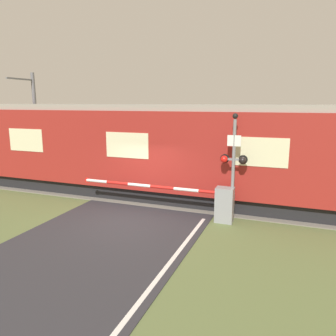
% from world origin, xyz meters
% --- Properties ---
extents(ground_plane, '(80.00, 80.00, 0.00)m').
position_xyz_m(ground_plane, '(0.00, 0.00, 0.00)').
color(ground_plane, '#5B6B3D').
extents(track_bed, '(36.00, 3.20, 0.13)m').
position_xyz_m(track_bed, '(0.00, 3.13, 0.02)').
color(track_bed, slate).
rests_on(track_bed, ground_plane).
extents(train, '(18.24, 2.96, 3.93)m').
position_xyz_m(train, '(-0.94, 3.13, 2.01)').
color(train, black).
rests_on(train, ground_plane).
extents(crossing_barrier, '(5.87, 0.44, 1.21)m').
position_xyz_m(crossing_barrier, '(2.58, 1.02, 0.68)').
color(crossing_barrier, gray).
rests_on(crossing_barrier, ground_plane).
extents(signal_post, '(0.91, 0.26, 3.67)m').
position_xyz_m(signal_post, '(3.28, 1.16, 2.09)').
color(signal_post, gray).
rests_on(signal_post, ground_plane).
extents(catenary_pole, '(0.20, 1.90, 5.62)m').
position_xyz_m(catenary_pole, '(-8.54, 5.11, 2.95)').
color(catenary_pole, slate).
rests_on(catenary_pole, ground_plane).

